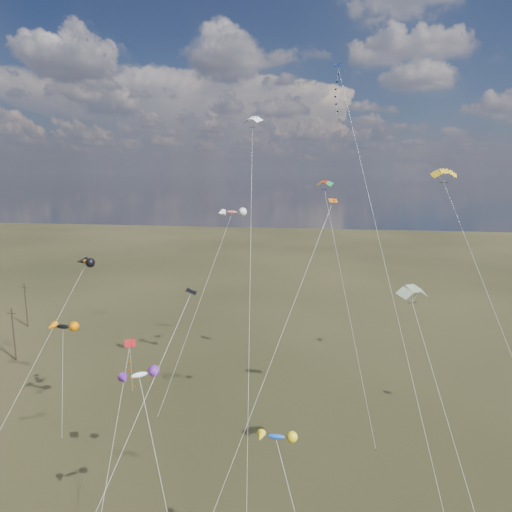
# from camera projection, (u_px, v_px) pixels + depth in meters

# --- Properties ---
(utility_pole_near) EXTENTS (1.40, 0.20, 8.00)m
(utility_pole_near) POSITION_uv_depth(u_px,v_px,m) (14.00, 334.00, 66.90)
(utility_pole_near) COLOR black
(utility_pole_near) RESTS_ON ground
(utility_pole_far) EXTENTS (1.40, 0.20, 8.00)m
(utility_pole_far) POSITION_uv_depth(u_px,v_px,m) (26.00, 305.00, 81.74)
(utility_pole_far) COLOR black
(utility_pole_far) RESTS_ON ground
(diamond_navy_tall) EXTENTS (9.47, 24.58, 38.60)m
(diamond_navy_tall) POSITION_uv_depth(u_px,v_px,m) (344.00, 115.00, 46.05)
(diamond_navy_tall) COLOR #0B1444
(diamond_navy_tall) RESTS_ON ground
(diamond_black_mid) EXTENTS (6.66, 12.77, 19.03)m
(diamond_black_mid) POSITION_uv_depth(u_px,v_px,m) (151.00, 385.00, 31.01)
(diamond_black_mid) COLOR black
(diamond_black_mid) RESTS_ON ground
(diamond_red_low) EXTENTS (2.01, 12.03, 13.71)m
(diamond_red_low) POSITION_uv_depth(u_px,v_px,m) (130.00, 375.00, 37.70)
(diamond_red_low) COLOR #A61418
(diamond_red_low) RESTS_ON ground
(diamond_orange_center) EXTENTS (9.71, 18.10, 25.03)m
(diamond_orange_center) POSITION_uv_depth(u_px,v_px,m) (294.00, 302.00, 38.68)
(diamond_orange_center) COLOR #D45E0D
(diamond_orange_center) RESTS_ON ground
(parafoil_yellow) EXTENTS (8.39, 22.00, 28.11)m
(parafoil_yellow) POSITION_uv_depth(u_px,v_px,m) (445.00, 173.00, 42.15)
(parafoil_yellow) COLOR yellow
(parafoil_yellow) RESTS_ON ground
(parafoil_blue_white) EXTENTS (3.87, 19.99, 33.52)m
(parafoil_blue_white) POSITION_uv_depth(u_px,v_px,m) (252.00, 121.00, 47.29)
(parafoil_blue_white) COLOR #2165B2
(parafoil_blue_white) RESTS_ON ground
(parafoil_striped) EXTENTS (6.36, 13.22, 19.41)m
(parafoil_striped) POSITION_uv_depth(u_px,v_px,m) (413.00, 289.00, 34.36)
(parafoil_striped) COLOR yellow
(parafoil_striped) RESTS_ON ground
(parafoil_tricolor) EXTENTS (7.19, 15.81, 26.81)m
(parafoil_tricolor) POSITION_uv_depth(u_px,v_px,m) (325.00, 184.00, 56.18)
(parafoil_tricolor) COLOR yellow
(parafoil_tricolor) RESTS_ON ground
(novelty_black_orange) EXTENTS (3.97, 6.04, 11.07)m
(novelty_black_orange) POSITION_uv_depth(u_px,v_px,m) (63.00, 327.00, 51.05)
(novelty_black_orange) COLOR black
(novelty_black_orange) RESTS_ON ground
(novelty_orange_black) EXTENTS (5.94, 15.69, 18.85)m
(novelty_orange_black) POSITION_uv_depth(u_px,v_px,m) (85.00, 263.00, 47.16)
(novelty_orange_black) COLOR #D76D03
(novelty_orange_black) RESTS_ON ground
(novelty_white_purple) EXTENTS (7.15, 8.20, 14.22)m
(novelty_white_purple) POSITION_uv_depth(u_px,v_px,m) (140.00, 376.00, 31.17)
(novelty_white_purple) COLOR white
(novelty_white_purple) RESTS_ON ground
(novelty_redwhite_stripe) EXTENTS (8.43, 11.97, 23.10)m
(novelty_redwhite_stripe) POSITION_uv_depth(u_px,v_px,m) (231.00, 213.00, 57.10)
(novelty_redwhite_stripe) COLOR red
(novelty_redwhite_stripe) RESTS_ON ground
(novelty_blue_yellow) EXTENTS (5.99, 8.07, 11.67)m
(novelty_blue_yellow) POSITION_uv_depth(u_px,v_px,m) (277.00, 438.00, 28.24)
(novelty_blue_yellow) COLOR blue
(novelty_blue_yellow) RESTS_ON ground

